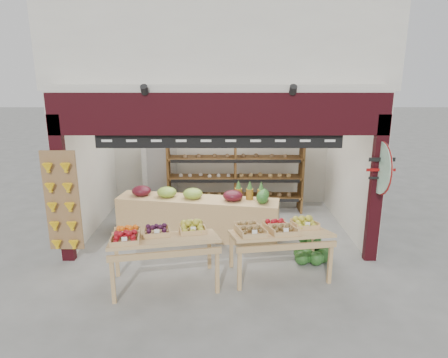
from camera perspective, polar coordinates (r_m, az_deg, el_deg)
ground at (r=8.43m, az=-0.59°, el=-8.16°), size 60.00×60.00×0.00m
shop_structure at (r=9.36m, az=-0.56°, el=18.77°), size 6.36×5.12×5.40m
banana_board at (r=7.48m, az=-22.16°, el=-3.29°), size 0.60×0.15×1.80m
gift_sign at (r=7.28m, az=21.47°, el=1.49°), size 0.04×0.93×0.92m
back_shelving at (r=9.55m, az=1.62°, el=2.54°), size 3.24×0.53×1.98m
refrigerator at (r=10.04m, az=-9.09°, el=0.58°), size 0.80×0.80×1.68m
cardboard_stack at (r=9.06m, az=-11.50°, el=-5.30°), size 0.92×0.67×0.58m
mid_counter at (r=8.28m, az=-3.88°, el=-5.25°), size 3.37×1.21×1.05m
display_table_left at (r=6.46m, az=-9.63°, el=-8.12°), size 1.82×1.23×1.06m
display_table_right at (r=6.69m, az=7.37°, el=-7.35°), size 1.71×1.11×1.02m
watermelon_pile at (r=7.54m, az=12.38°, el=-9.99°), size 0.70×0.65×0.49m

